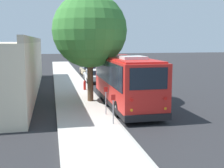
# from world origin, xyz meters

# --- Properties ---
(ground_plane) EXTENTS (160.00, 160.00, 0.00)m
(ground_plane) POSITION_xyz_m (0.00, 0.00, 0.00)
(ground_plane) COLOR #28282B
(sidewalk_slab) EXTENTS (80.00, 3.03, 0.15)m
(sidewalk_slab) POSITION_xyz_m (0.00, 3.27, 0.07)
(sidewalk_slab) COLOR beige
(sidewalk_slab) RESTS_ON ground
(curb_strip) EXTENTS (80.00, 0.14, 0.15)m
(curb_strip) POSITION_xyz_m (0.00, 1.68, 0.07)
(curb_strip) COLOR #AAA69D
(curb_strip) RESTS_ON ground
(shuttle_bus) EXTENTS (9.31, 2.72, 3.40)m
(shuttle_bus) POSITION_xyz_m (-0.27, 0.25, 1.82)
(shuttle_bus) COLOR red
(shuttle_bus) RESTS_ON ground
(parked_sedan_white) EXTENTS (4.41, 1.84, 1.32)m
(parked_sedan_white) POSITION_xyz_m (11.15, 0.65, 0.62)
(parked_sedan_white) COLOR silver
(parked_sedan_white) RESTS_ON ground
(parked_sedan_tan) EXTENTS (4.53, 1.79, 1.31)m
(parked_sedan_tan) POSITION_xyz_m (17.31, 0.41, 0.61)
(parked_sedan_tan) COLOR tan
(parked_sedan_tan) RESTS_ON ground
(street_tree) EXTENTS (5.03, 5.03, 8.12)m
(street_tree) POSITION_xyz_m (1.35, 2.37, 5.34)
(street_tree) COLOR brown
(street_tree) RESTS_ON sidewalk_slab
(sign_post_near) EXTENTS (0.06, 0.22, 1.50)m
(sign_post_near) POSITION_xyz_m (-4.58, 2.02, 0.93)
(sign_post_near) COLOR gray
(sign_post_near) RESTS_ON sidewalk_slab
(sign_post_far) EXTENTS (0.06, 0.22, 1.58)m
(sign_post_far) POSITION_xyz_m (-2.65, 2.02, 0.97)
(sign_post_far) COLOR gray
(sign_post_far) RESTS_ON sidewalk_slab
(fire_hydrant) EXTENTS (0.22, 0.22, 0.81)m
(fire_hydrant) POSITION_xyz_m (5.76, 2.25, 0.55)
(fire_hydrant) COLOR red
(fire_hydrant) RESTS_ON sidewalk_slab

